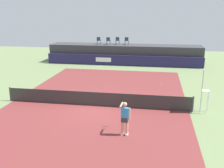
# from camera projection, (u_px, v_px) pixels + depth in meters

# --- Properties ---
(ground_plane) EXTENTS (48.00, 48.00, 0.00)m
(ground_plane) POSITION_uv_depth(u_px,v_px,m) (105.00, 93.00, 20.50)
(ground_plane) COLOR #6B7F51
(court_inner) EXTENTS (12.00, 22.00, 0.00)m
(court_inner) POSITION_uv_depth(u_px,v_px,m) (96.00, 106.00, 17.65)
(court_inner) COLOR maroon
(court_inner) RESTS_ON ground
(sponsor_wall) EXTENTS (18.00, 0.22, 1.20)m
(sponsor_wall) POSITION_uv_depth(u_px,v_px,m) (123.00, 61.00, 30.31)
(sponsor_wall) COLOR #231E4C
(sponsor_wall) RESTS_ON ground
(spectator_platform) EXTENTS (18.00, 2.80, 2.20)m
(spectator_platform) POSITION_uv_depth(u_px,v_px,m) (125.00, 54.00, 31.88)
(spectator_platform) COLOR #38383D
(spectator_platform) RESTS_ON ground
(spectator_chair_far_left) EXTENTS (0.44, 0.44, 0.89)m
(spectator_chair_far_left) POSITION_uv_depth(u_px,v_px,m) (99.00, 40.00, 31.89)
(spectator_chair_far_left) COLOR #2D3D56
(spectator_chair_far_left) RESTS_ON spectator_platform
(spectator_chair_left) EXTENTS (0.44, 0.44, 0.89)m
(spectator_chair_left) POSITION_uv_depth(u_px,v_px,m) (108.00, 40.00, 31.54)
(spectator_chair_left) COLOR #2D3D56
(spectator_chair_left) RESTS_ON spectator_platform
(spectator_chair_center) EXTENTS (0.47, 0.47, 0.89)m
(spectator_chair_center) POSITION_uv_depth(u_px,v_px,m) (118.00, 40.00, 31.77)
(spectator_chair_center) COLOR #2D3D56
(spectator_chair_center) RESTS_ON spectator_platform
(spectator_chair_right) EXTENTS (0.45, 0.45, 0.89)m
(spectator_chair_right) POSITION_uv_depth(u_px,v_px,m) (127.00, 40.00, 31.61)
(spectator_chair_right) COLOR #2D3D56
(spectator_chair_right) RESTS_ON spectator_platform
(umpire_chair) EXTENTS (0.48, 0.48, 2.76)m
(umpire_chair) POSITION_uv_depth(u_px,v_px,m) (204.00, 88.00, 16.13)
(umpire_chair) COLOR white
(umpire_chair) RESTS_ON ground
(tennis_net) EXTENTS (12.40, 0.02, 0.95)m
(tennis_net) POSITION_uv_depth(u_px,v_px,m) (96.00, 99.00, 17.52)
(tennis_net) COLOR #2D2D2D
(tennis_net) RESTS_ON ground
(net_post_near) EXTENTS (0.10, 0.10, 1.00)m
(net_post_near) POSITION_uv_depth(u_px,v_px,m) (10.00, 94.00, 18.53)
(net_post_near) COLOR #4C4C51
(net_post_near) RESTS_ON ground
(net_post_far) EXTENTS (0.10, 0.10, 1.00)m
(net_post_far) POSITION_uv_depth(u_px,v_px,m) (193.00, 104.00, 16.51)
(net_post_far) COLOR #4C4C51
(net_post_far) RESTS_ON ground
(tennis_player) EXTENTS (0.62, 1.16, 1.77)m
(tennis_player) POSITION_uv_depth(u_px,v_px,m) (125.00, 117.00, 13.30)
(tennis_player) COLOR white
(tennis_player) RESTS_ON court_inner
(tennis_ball) EXTENTS (0.07, 0.07, 0.07)m
(tennis_ball) POSITION_uv_depth(u_px,v_px,m) (161.00, 83.00, 22.95)
(tennis_ball) COLOR #D8EA33
(tennis_ball) RESTS_ON court_inner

